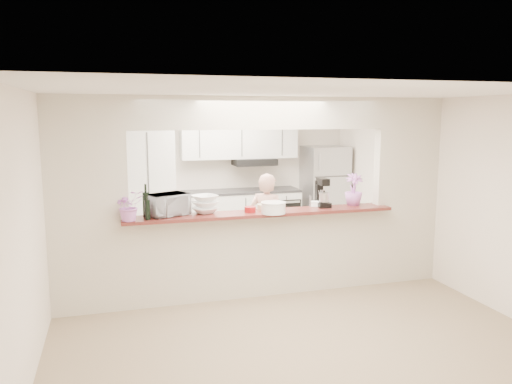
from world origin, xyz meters
name	(u,v)px	position (x,y,z in m)	size (l,w,h in m)	color
floor	(261,294)	(0.00, 0.00, 0.00)	(6.00, 6.00, 0.00)	gray
tile_overlay	(232,260)	(0.00, 1.55, 0.01)	(5.00, 2.90, 0.01)	beige
partition	(261,180)	(0.00, 0.00, 1.48)	(5.00, 0.15, 2.50)	beige
bar_counter	(261,251)	(0.00, 0.00, 0.58)	(3.40, 0.38, 1.09)	beige
kitchen_cabinets	(206,190)	(-0.19, 2.72, 0.97)	(3.15, 0.62, 2.25)	silver
refrigerator	(325,192)	(2.05, 2.65, 0.85)	(0.75, 0.70, 1.70)	#ACADB2
flower_left	(129,206)	(-1.60, -0.15, 1.27)	(0.32, 0.27, 0.35)	pink
wine_bottle_a	(147,209)	(-1.40, -0.15, 1.21)	(0.06, 0.06, 0.31)	black
wine_bottle_b	(146,204)	(-1.40, 0.07, 1.24)	(0.08, 0.08, 0.38)	black
toaster_oven	(168,205)	(-1.15, 0.05, 1.22)	(0.47, 0.32, 0.26)	#B9BABF
serving_bowls	(205,204)	(-0.70, 0.05, 1.20)	(0.30, 0.30, 0.22)	white
plate_stack_a	(273,208)	(0.10, -0.19, 1.16)	(0.30, 0.30, 0.14)	white
plate_stack_b	(273,209)	(0.10, -0.19, 1.14)	(0.29, 0.29, 0.10)	white
red_bowl	(250,209)	(-0.15, -0.03, 1.12)	(0.14, 0.14, 0.07)	maroon
tan_bowl	(263,207)	(0.05, 0.08, 1.12)	(0.14, 0.14, 0.07)	beige
utensil_caddy	(319,200)	(0.80, 0.05, 1.18)	(0.26, 0.20, 0.22)	silver
stand_mixer	(322,194)	(0.85, 0.06, 1.26)	(0.17, 0.26, 0.38)	black
flower_right	(354,189)	(1.30, 0.05, 1.30)	(0.23, 0.23, 0.42)	#BA71D2
person	(267,224)	(0.33, 0.80, 0.73)	(0.53, 0.35, 1.45)	tan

